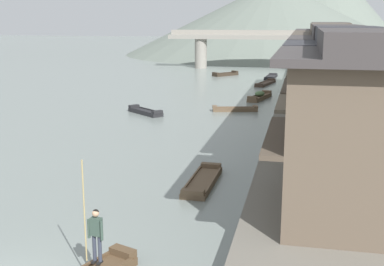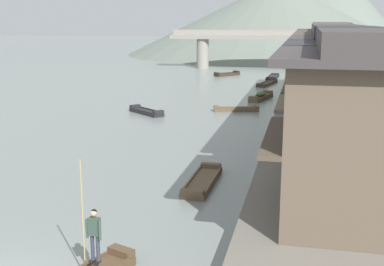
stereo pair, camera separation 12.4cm
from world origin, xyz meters
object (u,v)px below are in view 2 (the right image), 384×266
at_px(boat_moored_second, 273,77).
at_px(house_waterfront_tall, 334,80).
at_px(boat_moored_nearest, 236,109).
at_px(boat_midriver_drifting, 267,83).
at_px(house_waterfront_second, 344,96).
at_px(stone_bridge, 251,44).
at_px(house_waterfront_narrow, 327,67).
at_px(house_waterfront_end, 329,55).
at_px(house_waterfront_nearest, 356,127).
at_px(boat_midriver_upstream, 202,181).
at_px(boat_moored_far, 261,96).
at_px(boat_upstream_distant, 227,74).
at_px(boatman_person, 94,229).
at_px(boat_moored_third, 146,112).
at_px(house_waterfront_far, 329,60).

xyz_separation_m(boat_moored_second, house_waterfront_tall, (5.58, -33.72, 3.67)).
height_order(boat_moored_nearest, house_waterfront_tall, house_waterfront_tall).
xyz_separation_m(boat_midriver_drifting, house_waterfront_second, (5.94, -33.60, 3.68)).
bearing_deg(stone_bridge, house_waterfront_narrow, -75.41).
bearing_deg(house_waterfront_end, boat_moored_nearest, -120.99).
relative_size(house_waterfront_nearest, stone_bridge, 0.29).
bearing_deg(house_waterfront_tall, boat_midriver_upstream, -123.01).
bearing_deg(boat_moored_far, boat_upstream_distant, 107.73).
bearing_deg(house_waterfront_end, stone_bridge, 114.34).
distance_m(boatman_person, boat_moored_third, 25.71).
distance_m(boatman_person, house_waterfront_second, 13.87).
distance_m(boat_midriver_drifting, house_waterfront_nearest, 41.10).
relative_size(boat_midriver_drifting, stone_bridge, 0.23).
height_order(house_waterfront_second, house_waterfront_far, same).
relative_size(boat_midriver_drifting, boat_midriver_upstream, 1.25).
xyz_separation_m(boatman_person, house_waterfront_narrow, (7.19, 25.98, 2.32)).
xyz_separation_m(boat_moored_far, house_waterfront_tall, (5.50, -16.24, 3.53)).
distance_m(boat_moored_second, house_waterfront_nearest, 47.60).
relative_size(boat_moored_third, house_waterfront_second, 0.55).
distance_m(boatman_person, house_waterfront_nearest, 8.93).
relative_size(boat_moored_nearest, house_waterfront_tall, 0.47).
xyz_separation_m(boat_midriver_upstream, house_waterfront_far, (6.24, 23.93, 3.67)).
xyz_separation_m(boat_moored_third, boat_moored_far, (8.11, 9.34, 0.10)).
distance_m(house_waterfront_tall, house_waterfront_narrow, 8.01).
height_order(boat_moored_third, house_waterfront_nearest, house_waterfront_nearest).
bearing_deg(boatman_person, house_waterfront_end, 78.92).
bearing_deg(boatman_person, house_waterfront_far, 77.00).
bearing_deg(house_waterfront_end, boat_moored_far, -135.90).
height_order(boat_midriver_upstream, boat_upstream_distant, boat_upstream_distant).
bearing_deg(boat_midriver_drifting, house_waterfront_nearest, -81.78).
bearing_deg(boat_moored_third, stone_bridge, 84.00).
xyz_separation_m(house_waterfront_second, house_waterfront_tall, (-0.17, 6.48, -0.02)).
bearing_deg(house_waterfront_far, house_waterfront_tall, -91.29).
bearing_deg(boat_moored_nearest, boat_moored_far, 77.95).
relative_size(boat_moored_nearest, boat_midriver_drifting, 0.68).
bearing_deg(house_waterfront_narrow, boat_upstream_distant, 112.93).
xyz_separation_m(boatman_person, house_waterfront_tall, (7.24, 17.97, 2.31)).
bearing_deg(house_waterfront_nearest, boat_midriver_upstream, 144.18).
bearing_deg(boat_midriver_drifting, boat_moored_nearest, -93.72).
bearing_deg(boat_midriver_upstream, house_waterfront_nearest, -35.82).
distance_m(boat_moored_far, boat_midriver_drifting, 10.88).
distance_m(boat_moored_third, house_waterfront_narrow, 14.09).
height_order(boat_upstream_distant, house_waterfront_second, house_waterfront_second).
bearing_deg(boat_moored_nearest, boat_moored_third, -157.85).
distance_m(boat_midriver_upstream, house_waterfront_nearest, 8.23).
distance_m(boat_upstream_distant, house_waterfront_nearest, 50.26).
bearing_deg(house_waterfront_nearest, boat_midriver_drifting, 98.22).
xyz_separation_m(boat_moored_far, house_waterfront_narrow, (5.45, -8.22, 3.53)).
height_order(house_waterfront_nearest, house_waterfront_tall, same).
xyz_separation_m(boat_moored_third, house_waterfront_tall, (13.62, -6.90, 3.63)).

